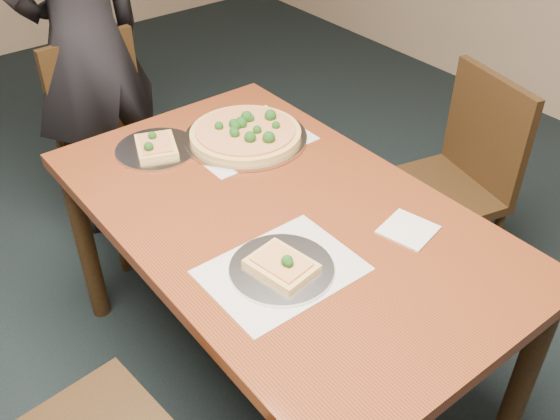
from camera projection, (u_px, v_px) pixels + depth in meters
dining_table at (280, 234)px, 1.92m from camera, size 0.90×1.50×0.75m
chair_far at (114, 133)px, 2.70m from camera, size 0.45×0.45×0.91m
chair_right at (456, 175)px, 2.44m from camera, size 0.51×0.51×0.91m
diner at (85, 43)px, 2.58m from camera, size 0.72×0.56×1.75m
placemat_main at (246, 139)px, 2.20m from camera, size 0.42×0.32×0.00m
placemat_near at (282, 270)px, 1.65m from camera, size 0.40×0.30×0.00m
pizza_pan at (246, 134)px, 2.19m from camera, size 0.43×0.43×0.07m
slice_plate_near at (282, 267)px, 1.65m from camera, size 0.28×0.28×0.06m
slice_plate_far at (156, 147)px, 2.13m from camera, size 0.28×0.28×0.06m
napkin at (408, 230)px, 1.79m from camera, size 0.17×0.17×0.01m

